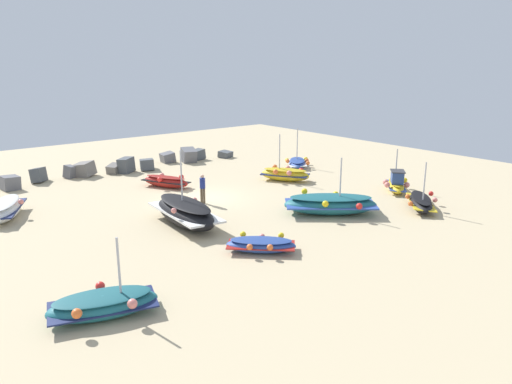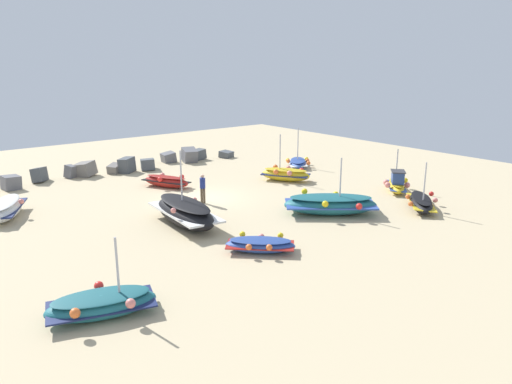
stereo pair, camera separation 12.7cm
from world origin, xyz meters
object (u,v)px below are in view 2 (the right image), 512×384
fishing_boat_8 (102,304)px  fishing_boat_6 (298,163)px  fishing_boat_5 (260,245)px  fishing_boat_2 (421,202)px  person_walking (203,187)px  fishing_boat_9 (397,184)px  fishing_boat_3 (185,212)px  fishing_boat_4 (330,204)px  fishing_boat_0 (285,174)px  fishing_boat_1 (6,208)px  fishing_boat_7 (166,181)px

fishing_boat_8 → fishing_boat_6: bearing=-131.9°
fishing_boat_5 → fishing_boat_2: bearing=39.6°
person_walking → fishing_boat_9: bearing=118.0°
fishing_boat_3 → fishing_boat_9: (13.85, -2.77, -0.19)m
fishing_boat_3 → fishing_boat_4: size_ratio=1.01×
fishing_boat_5 → person_walking: (2.09, 7.88, 0.69)m
fishing_boat_4 → fishing_boat_9: (6.74, 0.58, -0.06)m
fishing_boat_5 → fishing_boat_4: bearing=59.2°
fishing_boat_3 → fishing_boat_8: 9.25m
fishing_boat_0 → fishing_boat_4: bearing=-56.1°
fishing_boat_9 → fishing_boat_1: bearing=-67.2°
fishing_boat_6 → fishing_boat_9: size_ratio=1.10×
fishing_boat_4 → fishing_boat_2: bearing=-169.3°
fishing_boat_7 → person_walking: bearing=-27.6°
fishing_boat_4 → fishing_boat_0: bearing=-74.4°
fishing_boat_5 → fishing_boat_7: 12.74m
fishing_boat_2 → fishing_boat_7: fishing_boat_2 is taller
fishing_boat_3 → fishing_boat_7: bearing=162.3°
fishing_boat_2 → fishing_boat_5: (-11.07, 0.72, -0.07)m
fishing_boat_1 → fishing_boat_2: fishing_boat_2 is taller
fishing_boat_7 → fishing_boat_9: bearing=21.2°
fishing_boat_2 → fishing_boat_8: bearing=139.5°
fishing_boat_1 → fishing_boat_2: (18.59, -12.81, -0.13)m
fishing_boat_0 → fishing_boat_9: bearing=-3.3°
fishing_boat_2 → fishing_boat_7: (-8.84, 13.27, 0.03)m
fishing_boat_3 → fishing_boat_1: bearing=-131.4°
fishing_boat_0 → fishing_boat_5: size_ratio=1.15×
fishing_boat_4 → fishing_boat_5: 6.65m
fishing_boat_5 → fishing_boat_0: bearing=86.5°
fishing_boat_3 → fishing_boat_5: size_ratio=1.71×
fishing_boat_7 → fishing_boat_3: bearing=-47.6°
fishing_boat_3 → fishing_boat_9: 14.12m
fishing_boat_9 → person_walking: 12.34m
fishing_boat_6 → fishing_boat_2: bearing=29.4°
fishing_boat_1 → fishing_boat_4: 17.29m
fishing_boat_1 → fishing_boat_7: bearing=-62.0°
fishing_boat_2 → fishing_boat_9: size_ratio=1.20×
fishing_boat_0 → person_walking: 7.50m
fishing_boat_0 → fishing_boat_8: bearing=-92.1°
fishing_boat_2 → fishing_boat_9: 3.75m
fishing_boat_1 → fishing_boat_8: size_ratio=1.06×
fishing_boat_0 → fishing_boat_5: bearing=-79.3°
fishing_boat_8 → fishing_boat_7: bearing=-109.0°
fishing_boat_1 → fishing_boat_8: bearing=-154.7°
fishing_boat_0 → person_walking: size_ratio=2.03×
fishing_boat_2 → person_walking: 12.45m
fishing_boat_0 → fishing_boat_5: (-9.50, -8.92, -0.17)m
fishing_boat_6 → person_walking: bearing=-31.4°
fishing_boat_4 → fishing_boat_5: size_ratio=1.69×
fishing_boat_0 → fishing_boat_7: size_ratio=1.01×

